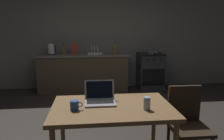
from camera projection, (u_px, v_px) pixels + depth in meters
ground_plane at (114, 133)px, 3.22m from camera, size 12.00×12.00×0.00m
back_wall at (114, 36)px, 5.58m from camera, size 6.40×0.10×2.63m
kitchen_counter at (83, 72)px, 5.33m from camera, size 2.16×0.64×0.90m
stove_oven at (150, 71)px, 5.50m from camera, size 0.60×0.62×0.90m
dining_table at (112, 113)px, 2.25m from camera, size 1.22×0.79×0.75m
chair at (187, 121)px, 2.44m from camera, size 0.40×0.40×0.89m
laptop at (100, 98)px, 2.32m from camera, size 0.32×0.29×0.22m
electric_kettle at (51, 49)px, 5.14m from camera, size 0.18×0.16×0.26m
bottle at (115, 48)px, 5.24m from camera, size 0.08×0.08×0.29m
frying_pan at (153, 52)px, 5.38m from camera, size 0.26×0.43×0.05m
coffee_mug at (75, 105)px, 2.11m from camera, size 0.12×0.08×0.09m
drinking_glass at (147, 103)px, 2.12m from camera, size 0.07×0.07×0.13m
cereal_box at (74, 49)px, 5.21m from camera, size 0.13×0.05×0.26m
dish_rack at (95, 52)px, 5.26m from camera, size 0.34×0.26×0.21m
bottle_b at (64, 49)px, 5.25m from camera, size 0.08×0.08×0.25m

